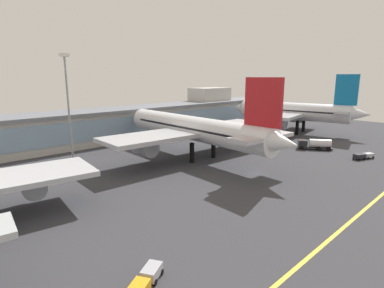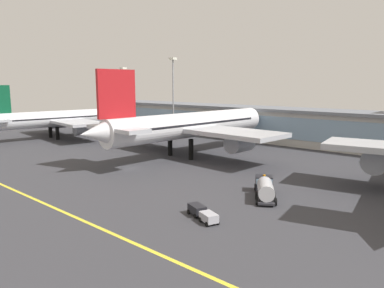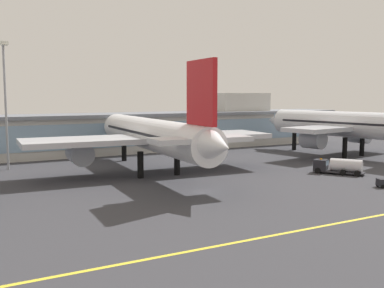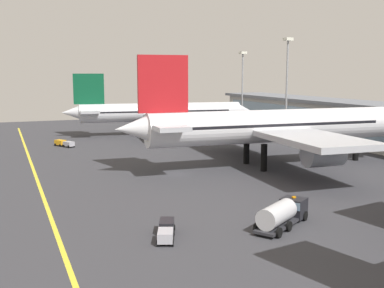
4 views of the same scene
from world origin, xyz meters
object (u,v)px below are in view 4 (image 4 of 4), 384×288
(apron_light_mast_west, at_px, (242,79))
(service_truck_far, at_px, (64,143))
(airliner_near_right, at_px, (272,127))
(apron_light_mast_centre, at_px, (287,75))
(airliner_near_left, at_px, (160,113))
(fuel_tanker_truck, at_px, (283,213))
(baggage_tug_near, at_px, (166,230))

(apron_light_mast_west, bearing_deg, service_truck_far, -74.79)
(airliner_near_right, xyz_separation_m, apron_light_mast_centre, (-23.06, 17.82, 8.93))
(service_truck_far, distance_m, apron_light_mast_centre, 53.98)
(service_truck_far, xyz_separation_m, apron_light_mast_west, (-14.49, 53.32, 14.22))
(airliner_near_left, height_order, fuel_tanker_truck, airliner_near_left)
(apron_light_mast_centre, bearing_deg, apron_light_mast_west, 172.85)
(apron_light_mast_west, bearing_deg, apron_light_mast_centre, -7.15)
(airliner_near_left, xyz_separation_m, apron_light_mast_centre, (26.44, 22.63, 10.07))
(fuel_tanker_truck, height_order, baggage_tug_near, fuel_tanker_truck)
(airliner_near_left, distance_m, fuel_tanker_truck, 80.45)
(airliner_near_left, relative_size, apron_light_mast_centre, 2.09)
(fuel_tanker_truck, relative_size, apron_light_mast_centre, 0.36)
(apron_light_mast_centre, bearing_deg, airliner_near_right, -37.70)
(airliner_near_left, height_order, airliner_near_right, airliner_near_right)
(baggage_tug_near, relative_size, apron_light_mast_centre, 0.23)
(airliner_near_right, distance_m, fuel_tanker_truck, 34.74)
(baggage_tug_near, bearing_deg, airliner_near_right, -24.74)
(fuel_tanker_truck, xyz_separation_m, apron_light_mast_centre, (-52.99, 34.54, 14.58))
(service_truck_far, bearing_deg, airliner_near_left, -95.88)
(airliner_near_right, bearing_deg, apron_light_mast_west, 70.88)
(fuel_tanker_truck, bearing_deg, baggage_tug_near, 141.13)
(airliner_near_right, height_order, service_truck_far, airliner_near_right)
(service_truck_far, height_order, apron_light_mast_west, apron_light_mast_west)
(airliner_near_right, bearing_deg, apron_light_mast_centre, 55.58)
(airliner_near_right, height_order, baggage_tug_near, airliner_near_right)
(fuel_tanker_truck, bearing_deg, service_truck_far, 69.26)
(service_truck_far, bearing_deg, airliner_near_right, -169.36)
(airliner_near_right, height_order, apron_light_mast_west, apron_light_mast_west)
(airliner_near_left, xyz_separation_m, baggage_tug_near, (78.17, -25.06, -5.23))
(fuel_tanker_truck, bearing_deg, apron_light_mast_west, 31.66)
(airliner_near_right, relative_size, baggage_tug_near, 9.82)
(airliner_near_left, xyz_separation_m, airliner_near_right, (49.51, 4.80, 1.14))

